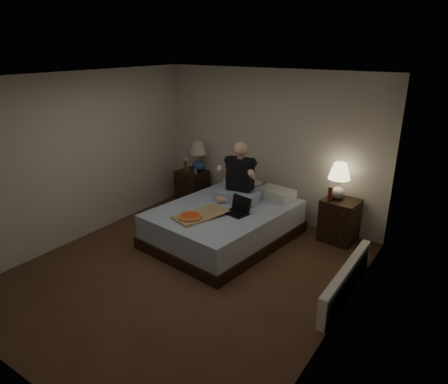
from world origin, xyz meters
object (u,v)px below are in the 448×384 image
Objects in this scene: beer_bottle_left at (186,167)px; lamp_left at (198,156)px; water_bottle at (186,165)px; nightstand_left at (192,188)px; lamp_right at (339,181)px; nightstand_right at (339,220)px; radiator at (346,281)px; bed at (224,224)px; beer_bottle_right at (330,194)px; soda_can at (195,171)px; person at (239,172)px; laptop at (236,206)px; pizza_box at (190,217)px.

lamp_left is at bearing 72.84° from beer_bottle_left.
water_bottle is 0.15m from beer_bottle_left.
lamp_right is at bearing 5.12° from nightstand_left.
nightstand_right is 1.48m from radiator.
beer_bottle_right reaches higher than bed.
soda_can is 1.25m from person.
soda_can is 0.29× the size of laptop.
pizza_box is at bearing -174.01° from radiator.
beer_bottle_left is at bearing -86.93° from nightstand_left.
nightstand_left is at bearing 32.18° from water_bottle.
water_bottle is at bearing -179.77° from beer_bottle_right.
person is at bearing -161.68° from beer_bottle_right.
lamp_right is 1.69m from radiator.
person is at bearing 158.72° from radiator.
beer_bottle_right is 0.25× the size of person.
laptop is (1.64, -0.91, -0.13)m from water_bottle.
soda_can is (-2.53, -0.22, -0.24)m from lamp_right.
soda_can is at bearing 25.50° from beer_bottle_left.
water_bottle is at bearing -138.85° from lamp_left.
bed is at bearing -38.13° from lamp_left.
lamp_left is 0.27m from water_bottle.
nightstand_right is 1.18× the size of lamp_right.
beer_bottle_right is (1.33, 0.81, 0.51)m from bed.
radiator is (1.76, -0.30, -0.45)m from laptop.
laptop reaches higher than pizza_box.
radiator is at bearing -20.11° from soda_can.
beer_bottle_right is 1.41m from laptop.
lamp_left is 0.32m from beer_bottle_left.
nightstand_right is 2.81m from beer_bottle_left.
lamp_left is 1.84m from laptop.
lamp_left is at bearing 41.15° from water_bottle.
bed is at bearing 170.69° from laptop.
lamp_right is at bearing 0.49° from lamp_left.
beer_bottle_right is (2.71, 0.01, -0.00)m from water_bottle.
lamp_right is at bearing 114.85° from radiator.
bed is at bearing 95.03° from pizza_box.
pizza_box is at bearing -108.24° from person.
beer_bottle_left is at bearing 164.86° from laptop.
person reaches higher than pizza_box.
nightstand_left is 1.55m from person.
water_bottle reaches higher than radiator.
laptop is at bearing -28.86° from water_bottle.
person is 0.58× the size of radiator.
bed is 8.49× the size of water_bottle.
water_bottle is at bearing 124.32° from beer_bottle_left.
nightstand_right is at bearing 3.12° from water_bottle.
pizza_box reaches higher than bed.
laptop is at bearing -26.67° from beer_bottle_left.
lamp_left is at bearing -179.51° from lamp_right.
beer_bottle_left is (-0.15, -0.07, 0.06)m from soda_can.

